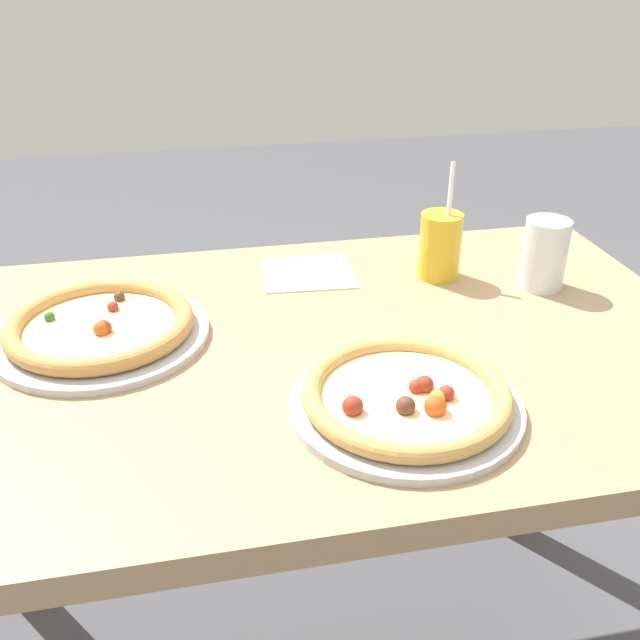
# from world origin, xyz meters

# --- Properties ---
(dining_table) EXTENTS (1.28, 0.77, 0.75)m
(dining_table) POSITION_xyz_m (0.00, 0.00, 0.63)
(dining_table) COLOR tan
(dining_table) RESTS_ON ground
(pizza_near) EXTENTS (0.30, 0.30, 0.04)m
(pizza_near) POSITION_xyz_m (0.11, -0.19, 0.77)
(pizza_near) COLOR #B7B7BC
(pizza_near) RESTS_ON dining_table
(pizza_far) EXTENTS (0.32, 0.32, 0.04)m
(pizza_far) POSITION_xyz_m (-0.28, 0.08, 0.77)
(pizza_far) COLOR #B7B7BC
(pizza_far) RESTS_ON dining_table
(drink_cup_colored) EXTENTS (0.07, 0.07, 0.20)m
(drink_cup_colored) POSITION_xyz_m (0.29, 0.19, 0.81)
(drink_cup_colored) COLOR gold
(drink_cup_colored) RESTS_ON dining_table
(water_cup_clear) EXTENTS (0.08, 0.08, 0.12)m
(water_cup_clear) POSITION_xyz_m (0.44, 0.11, 0.81)
(water_cup_clear) COLOR silver
(water_cup_clear) RESTS_ON dining_table
(paper_napkin) EXTENTS (0.17, 0.15, 0.00)m
(paper_napkin) POSITION_xyz_m (0.06, 0.24, 0.75)
(paper_napkin) COLOR white
(paper_napkin) RESTS_ON dining_table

